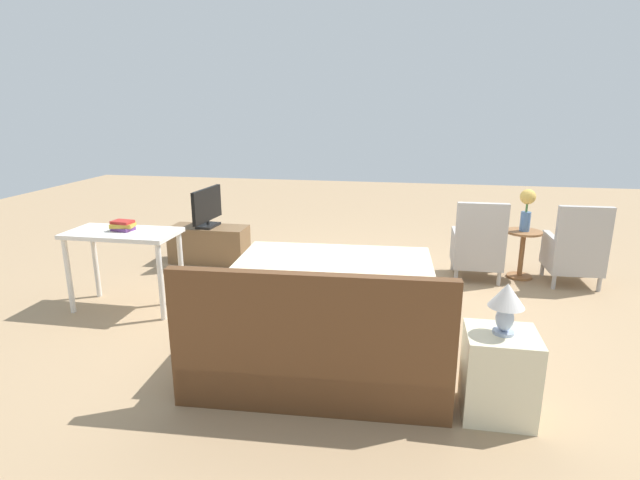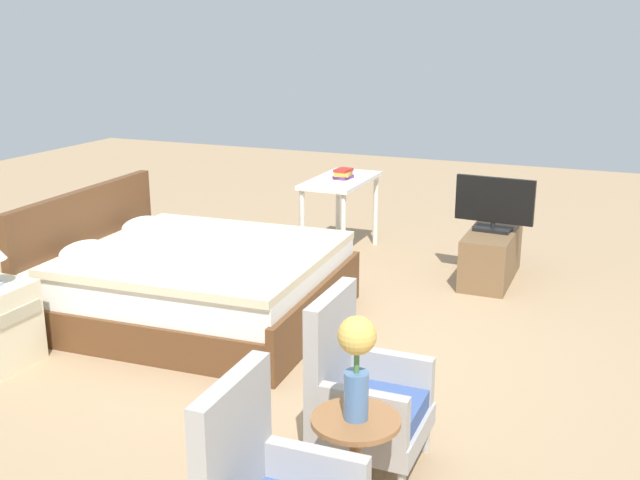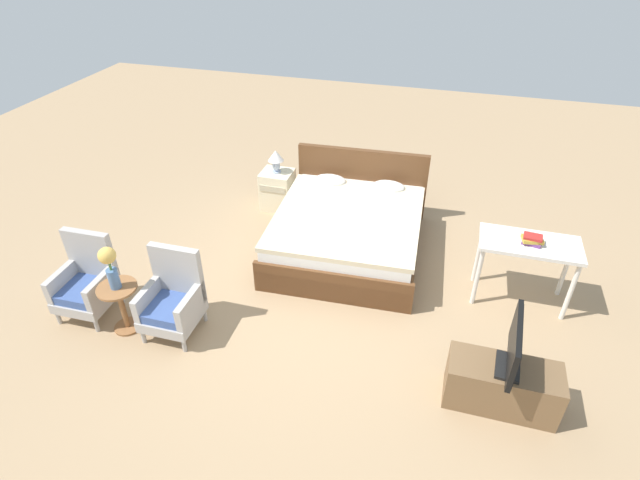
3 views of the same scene
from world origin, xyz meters
The scene contains 9 objects.
ground_plane centered at (0.00, 0.00, 0.00)m, with size 16.00×16.00×0.00m, color #A38460.
bed centered at (0.13, 1.08, 0.30)m, with size 1.90×2.17×0.96m.
armchair_by_window_right centered at (-1.28, -0.82, 0.37)m, with size 0.54×0.54×0.92m.
side_table centered at (-1.79, -0.98, 0.35)m, with size 0.40×0.40×0.55m.
flower_vase centered at (-1.79, -0.98, 0.85)m, with size 0.17×0.17×0.48m.
tv_stand centered at (1.97, -0.90, 0.23)m, with size 0.96×0.40×0.46m.
tv_flatscreen centered at (1.97, -0.90, 0.71)m, with size 0.22×0.70×0.48m.
vanity_desk centered at (2.18, 0.64, 0.66)m, with size 1.04×0.52×0.78m.
book_stack centered at (2.18, 0.61, 0.83)m, with size 0.23×0.17×0.10m.
Camera 2 is at (-4.57, -1.97, 2.21)m, focal length 42.00 mm.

